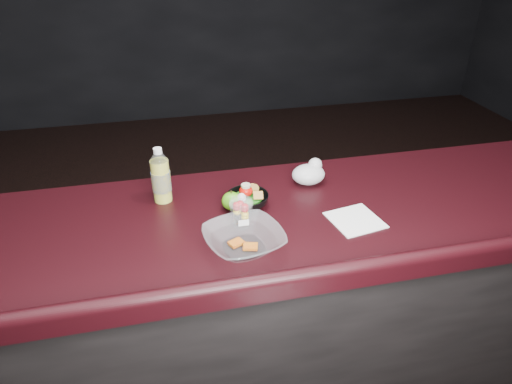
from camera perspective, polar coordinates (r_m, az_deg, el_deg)
counter at (r=1.90m, az=1.15°, el=-15.77°), size 4.06×0.71×1.02m
lemonade_bottle at (r=1.64m, az=-11.79°, el=1.59°), size 0.07×0.07×0.21m
fruit_cup at (r=1.48m, az=-1.86°, el=-2.46°), size 0.08×0.08×0.11m
green_apple at (r=1.59m, az=-3.07°, el=-1.13°), size 0.07×0.07×0.07m
plastic_bag at (r=1.75m, az=6.68°, el=2.35°), size 0.13×0.10×0.09m
snack_bowl at (r=1.60m, az=-1.09°, el=-0.90°), size 0.18×0.18×0.08m
takeout_bowl at (r=1.40m, az=-1.52°, el=-5.99°), size 0.29×0.29×0.06m
paper_napkin at (r=1.57m, az=12.29°, el=-3.44°), size 0.19×0.19×0.00m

